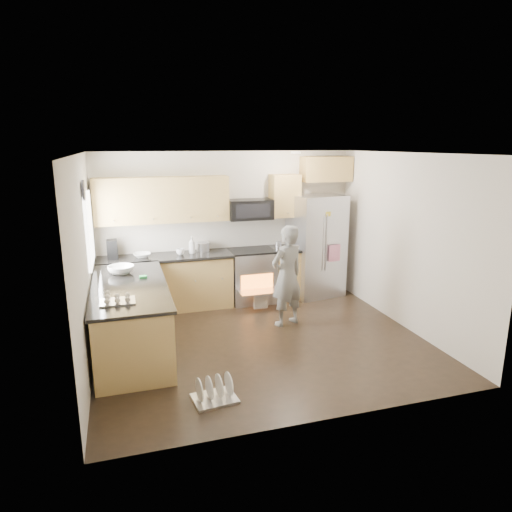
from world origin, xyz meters
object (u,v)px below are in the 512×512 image
object	(u,v)px
refrigerator	(316,246)
person	(287,276)
stove_range	(252,264)
dish_rack	(214,393)

from	to	relation	value
refrigerator	person	xyz separation A→B (m)	(-1.01, -1.21, -0.14)
stove_range	person	distance (m)	1.23
person	stove_range	bearing A→B (deg)	-100.79
person	refrigerator	bearing A→B (deg)	-150.28
stove_range	dish_rack	distance (m)	3.33
stove_range	dish_rack	world-z (taller)	stove_range
stove_range	refrigerator	distance (m)	1.24
stove_range	refrigerator	size ratio (longest dim) A/B	0.97
refrigerator	dish_rack	world-z (taller)	refrigerator
dish_rack	person	bearing A→B (deg)	50.09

